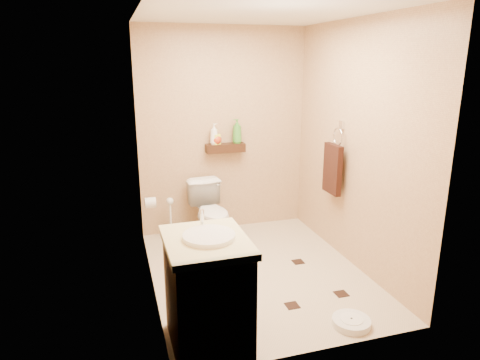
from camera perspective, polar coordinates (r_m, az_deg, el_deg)
name	(u,v)px	position (r m, az deg, el deg)	size (l,w,h in m)	color
ground	(257,272)	(4.31, 2.24, -12.14)	(2.50, 2.50, 0.00)	#C9B193
wall_back	(223,132)	(5.08, -2.22, 6.46)	(2.00, 0.04, 2.40)	tan
wall_front	(322,191)	(2.79, 10.87, -1.48)	(2.00, 0.04, 2.40)	tan
wall_left	(146,160)	(3.70, -12.38, 2.66)	(0.04, 2.50, 2.40)	tan
wall_right	(355,147)	(4.33, 15.08, 4.33)	(0.04, 2.50, 2.40)	tan
ceiling	(260,12)	(3.84, 2.65, 21.48)	(2.00, 2.50, 0.02)	silver
wall_shelf	(225,148)	(5.03, -1.97, 4.30)	(0.46, 0.14, 0.10)	#351C0E
floor_accents	(262,273)	(4.29, 2.95, -12.28)	(1.31, 1.40, 0.01)	black
toilet	(211,214)	(4.84, -3.84, -4.49)	(0.39, 0.68, 0.69)	white
vanity	(207,291)	(3.14, -4.37, -14.59)	(0.57, 0.69, 0.97)	brown
bathroom_scale	(351,322)	(3.64, 14.61, -17.85)	(0.37, 0.37, 0.06)	white
toilet_brush	(171,224)	(5.05, -9.20, -5.85)	(0.11, 0.11, 0.50)	#19645C
towel_ring	(333,167)	(4.55, 12.29, 1.75)	(0.12, 0.30, 0.76)	silver
toilet_paper	(150,203)	(4.49, -11.87, -2.98)	(0.12, 0.11, 0.12)	white
bottle_a	(214,134)	(4.97, -3.48, 6.15)	(0.09, 0.09, 0.24)	white
bottle_b	(216,137)	(4.98, -3.21, 5.78)	(0.08, 0.08, 0.18)	#F8FF35
bottle_c	(216,138)	(4.98, -3.18, 5.67)	(0.12, 0.12, 0.16)	#BB3616
bottle_d	(237,131)	(5.04, -0.39, 6.55)	(0.11, 0.11, 0.29)	#3D892D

